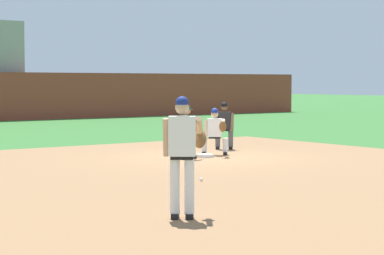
{
  "coord_description": "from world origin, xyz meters",
  "views": [
    {
      "loc": [
        -12.34,
        -16.35,
        2.07
      ],
      "look_at": [
        -4.11,
        -5.06,
        1.22
      ],
      "focal_mm": 70.0,
      "sensor_mm": 36.0,
      "label": 1
    }
  ],
  "objects_px": {
    "baseball": "(201,179)",
    "umpire": "(224,124)",
    "first_baseman": "(215,129)",
    "pitcher": "(183,149)",
    "baserunner": "(187,129)",
    "first_base_bag": "(205,156)"
  },
  "relations": [
    {
      "from": "baseball",
      "to": "umpire",
      "type": "height_order",
      "value": "umpire"
    },
    {
      "from": "baseball",
      "to": "first_baseman",
      "type": "height_order",
      "value": "first_baseman"
    },
    {
      "from": "baseball",
      "to": "umpire",
      "type": "bearing_deg",
      "value": 47.79
    },
    {
      "from": "baseball",
      "to": "pitcher",
      "type": "distance_m",
      "value": 4.43
    },
    {
      "from": "baserunner",
      "to": "baseball",
      "type": "bearing_deg",
      "value": -121.86
    },
    {
      "from": "first_base_bag",
      "to": "first_baseman",
      "type": "height_order",
      "value": "first_baseman"
    },
    {
      "from": "first_baseman",
      "to": "pitcher",
      "type": "bearing_deg",
      "value": -130.64
    },
    {
      "from": "first_base_bag",
      "to": "first_baseman",
      "type": "xyz_separation_m",
      "value": [
        0.62,
        0.32,
        0.69
      ]
    },
    {
      "from": "baserunner",
      "to": "pitcher",
      "type": "bearing_deg",
      "value": -125.97
    },
    {
      "from": "baseball",
      "to": "baserunner",
      "type": "distance_m",
      "value": 4.69
    },
    {
      "from": "first_baseman",
      "to": "baserunner",
      "type": "height_order",
      "value": "baserunner"
    },
    {
      "from": "baseball",
      "to": "umpire",
      "type": "distance_m",
      "value": 7.47
    },
    {
      "from": "baseball",
      "to": "baserunner",
      "type": "height_order",
      "value": "baserunner"
    },
    {
      "from": "umpire",
      "to": "first_baseman",
      "type": "bearing_deg",
      "value": -136.41
    },
    {
      "from": "first_base_bag",
      "to": "pitcher",
      "type": "height_order",
      "value": "pitcher"
    },
    {
      "from": "baserunner",
      "to": "umpire",
      "type": "height_order",
      "value": "same"
    },
    {
      "from": "first_base_bag",
      "to": "pitcher",
      "type": "bearing_deg",
      "value": -129.02
    },
    {
      "from": "pitcher",
      "to": "umpire",
      "type": "distance_m",
      "value": 11.74
    },
    {
      "from": "first_base_bag",
      "to": "umpire",
      "type": "distance_m",
      "value": 2.62
    },
    {
      "from": "baserunner",
      "to": "umpire",
      "type": "relative_size",
      "value": 1.0
    },
    {
      "from": "umpire",
      "to": "first_base_bag",
      "type": "bearing_deg",
      "value": -140.89
    },
    {
      "from": "pitcher",
      "to": "first_baseman",
      "type": "height_order",
      "value": "pitcher"
    }
  ]
}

